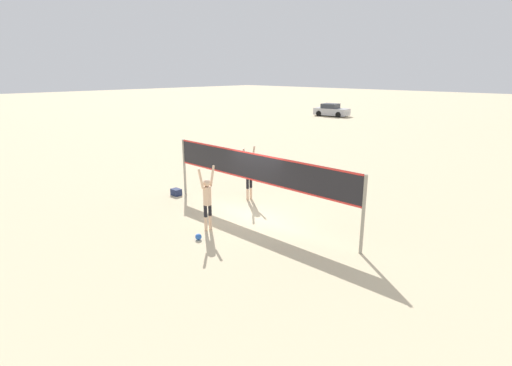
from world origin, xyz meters
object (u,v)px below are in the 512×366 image
player_spiker (207,197)px  parked_car_mid (331,111)px  player_blocker (249,172)px  gear_bag (176,192)px  volleyball (198,237)px  volleyball_net (256,171)px

player_spiker → parked_car_mid: player_spiker is taller
player_blocker → gear_bag: 3.45m
player_blocker → parked_car_mid: player_blocker is taller
player_blocker → volleyball: 4.64m
volleyball → volleyball_net: bearing=91.2°
volleyball_net → parked_car_mid: 35.77m
parked_car_mid → volleyball: bearing=-71.2°
player_spiker → gear_bag: player_spiker is taller
parked_car_mid → volleyball_net: bearing=-69.3°
volleyball → parked_car_mid: 38.22m
player_spiker → parked_car_mid: bearing=27.1°
parked_car_mid → gear_bag: bearing=-76.2°
player_blocker → gear_bag: size_ratio=5.16×
player_spiker → player_blocker: (-1.34, 3.37, 0.02)m
volleyball → gear_bag: bearing=152.7°
volleyball_net → volleyball: volleyball_net is taller
volleyball_net → player_spiker: size_ratio=3.95×
volleyball_net → gear_bag: 4.78m
gear_bag → parked_car_mid: (-12.92, 31.67, 0.52)m
player_spiker → gear_bag: (-4.09, 1.56, -1.04)m
player_spiker → parked_car_mid: 37.33m
volleyball_net → volleyball: (0.06, -2.76, -1.68)m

